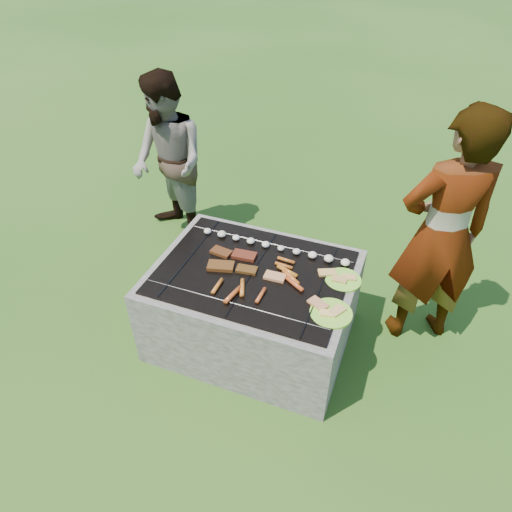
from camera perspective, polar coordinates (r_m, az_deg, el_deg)
The scene contains 10 objects.
lawn at distance 3.37m, azimuth -0.31°, elevation -9.88°, with size 60.00×60.00×0.00m, color #204A12.
fire_pit at distance 3.17m, azimuth -0.33°, elevation -6.47°, with size 1.30×1.00×0.62m.
mushrooms at distance 3.12m, azimuth 2.67°, elevation 1.15°, with size 1.06×0.06×0.04m.
pork_slabs at distance 3.02m, azimuth -3.04°, elevation -0.58°, with size 0.38×0.28×0.03m.
sausages at distance 2.85m, azimuth 1.30°, elevation -3.18°, with size 0.52×0.54×0.03m.
bread_on_grate at distance 2.86m, azimuth 5.69°, elevation -3.43°, with size 0.46×0.41×0.02m.
plate_far at distance 2.94m, azimuth 10.83°, elevation -2.93°, with size 0.25×0.25×0.03m.
plate_near at distance 2.71m, azimuth 9.39°, elevation -7.06°, with size 0.27×0.27×0.03m.
cook at distance 3.09m, azimuth 22.19°, elevation 2.38°, with size 0.62×0.40×1.69m, color gray.
bystander at distance 4.02m, azimuth -10.85°, elevation 11.38°, with size 0.72×0.56×1.49m, color gray.
Camera 1 is at (0.83, -2.10, 2.51)m, focal length 32.00 mm.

